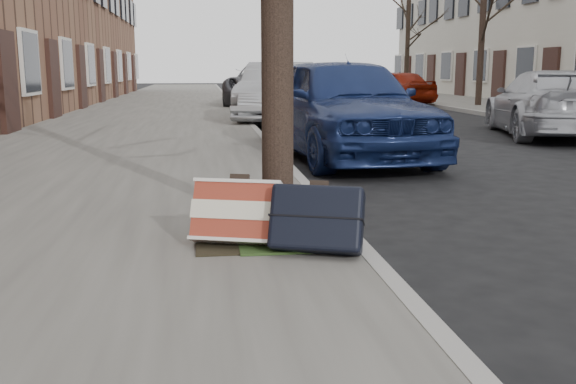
{
  "coord_description": "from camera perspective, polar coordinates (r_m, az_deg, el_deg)",
  "views": [
    {
      "loc": [
        -2.35,
        -3.4,
        1.36
      ],
      "look_at": [
        -1.8,
        0.8,
        0.55
      ],
      "focal_mm": 40.0,
      "sensor_mm": 36.0,
      "label": 1
    }
  ],
  "objects": [
    {
      "name": "near_sidewalk",
      "position": [
        18.5,
        -11.78,
        6.64
      ],
      "size": [
        5.0,
        70.0,
        0.12
      ],
      "primitive_type": "cube",
      "color": "slate",
      "rests_on": "ground"
    },
    {
      "name": "far_sidewalk",
      "position": [
        21.06,
        21.45,
        6.61
      ],
      "size": [
        4.0,
        70.0,
        0.12
      ],
      "primitive_type": "cube",
      "color": "slate",
      "rests_on": "ground"
    },
    {
      "name": "dirt_patch",
      "position": [
        4.78,
        -3.05,
        -4.09
      ],
      "size": [
        0.85,
        0.85,
        0.02
      ],
      "primitive_type": "cube",
      "color": "black",
      "rests_on": "near_sidewalk"
    },
    {
      "name": "suitcase_red",
      "position": [
        4.56,
        -4.57,
        -1.86
      ],
      "size": [
        0.68,
        0.5,
        0.47
      ],
      "primitive_type": "cube",
      "rotation": [
        -0.42,
        0.0,
        -0.31
      ],
      "color": "maroon",
      "rests_on": "near_sidewalk"
    },
    {
      "name": "suitcase_navy",
      "position": [
        4.35,
        2.58,
        -2.35
      ],
      "size": [
        0.71,
        0.56,
        0.49
      ],
      "primitive_type": "cube",
      "rotation": [
        -0.42,
        0.0,
        -0.34
      ],
      "color": "black",
      "rests_on": "near_sidewalk"
    },
    {
      "name": "car_near_front",
      "position": [
        9.92,
        4.9,
        7.57
      ],
      "size": [
        2.36,
        4.83,
        1.59
      ],
      "primitive_type": "imported",
      "rotation": [
        0.0,
        0.0,
        0.11
      ],
      "color": "navy",
      "rests_on": "ground"
    },
    {
      "name": "car_near_mid",
      "position": [
        16.59,
        -0.77,
        8.84
      ],
      "size": [
        2.73,
        4.92,
        1.53
      ],
      "primitive_type": "imported",
      "rotation": [
        0.0,
        0.0,
        -0.25
      ],
      "color": "#AFB3B8",
      "rests_on": "ground"
    },
    {
      "name": "car_near_back",
      "position": [
        23.38,
        -1.83,
        9.51
      ],
      "size": [
        3.69,
        6.15,
        1.6
      ],
      "primitive_type": "imported",
      "rotation": [
        0.0,
        0.0,
        -0.19
      ],
      "color": "#323236",
      "rests_on": "ground"
    },
    {
      "name": "car_far_front",
      "position": [
        14.14,
        22.1,
        7.29
      ],
      "size": [
        2.99,
        4.92,
        1.33
      ],
      "primitive_type": "imported",
      "rotation": [
        0.0,
        0.0,
        2.88
      ],
      "color": "#A9AAB1",
      "rests_on": "ground"
    },
    {
      "name": "car_far_back",
      "position": [
        24.71,
        9.23,
        9.14
      ],
      "size": [
        2.74,
        4.2,
        1.33
      ],
      "primitive_type": "imported",
      "rotation": [
        0.0,
        0.0,
        3.47
      ],
      "color": "maroon",
      "rests_on": "ground"
    },
    {
      "name": "tree_far_b",
      "position": [
        23.56,
        16.84,
        13.1
      ],
      "size": [
        0.22,
        0.22,
        4.67
      ],
      "primitive_type": "cylinder",
      "color": "black",
      "rests_on": "far_sidewalk"
    },
    {
      "name": "tree_far_c",
      "position": [
        31.19,
        10.58,
        13.12
      ],
      "size": [
        0.21,
        0.21,
        5.1
      ],
      "primitive_type": "cylinder",
      "color": "black",
      "rests_on": "far_sidewalk"
    }
  ]
}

